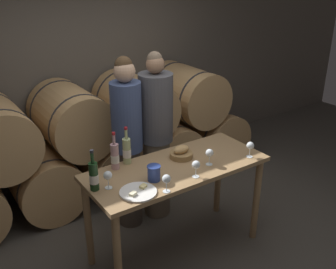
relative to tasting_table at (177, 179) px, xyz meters
The scene contains 17 objects.
ground_plane 0.78m from the tasting_table, ahead, with size 10.00×10.00×0.00m, color #4C473F.
stone_wall_back 2.20m from the tasting_table, 90.00° to the left, with size 10.00×0.12×3.20m.
barrel_stack 1.45m from the tasting_table, 90.00° to the left, with size 3.91×0.96×1.34m.
tasting_table is the anchor object (origin of this frame).
person_left 0.67m from the tasting_table, 102.57° to the left, with size 0.30×0.30×1.78m.
person_right 0.68m from the tasting_table, 73.16° to the left, with size 0.34×0.34×1.79m.
wine_bottle_red 0.80m from the tasting_table, behind, with size 0.07×0.07×0.34m.
wine_bottle_white 0.51m from the tasting_table, 139.01° to the left, with size 0.07×0.07×0.35m.
wine_bottle_rose 0.59m from the tasting_table, 151.26° to the left, with size 0.07×0.07×0.34m.
blue_crock 0.37m from the tasting_table, 161.58° to the right, with size 0.11×0.11×0.13m.
bread_basket 0.24m from the tasting_table, 41.00° to the left, with size 0.21×0.21×0.12m.
cheese_plate 0.56m from the tasting_table, 158.89° to the right, with size 0.29×0.29×0.04m.
wine_glass_far_left 0.70m from the tasting_table, behind, with size 0.07×0.07×0.15m.
wine_glass_left 0.50m from the tasting_table, 135.92° to the right, with size 0.07×0.07×0.15m.
wine_glass_center 0.35m from the tasting_table, 86.02° to the right, with size 0.07×0.07×0.15m.
wine_glass_right 0.37m from the tasting_table, 29.42° to the right, with size 0.07×0.07×0.15m.
wine_glass_far_right 0.73m from the tasting_table, 19.76° to the right, with size 0.07×0.07×0.15m.
Camera 1 is at (-1.78, -2.48, 2.54)m, focal length 42.00 mm.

